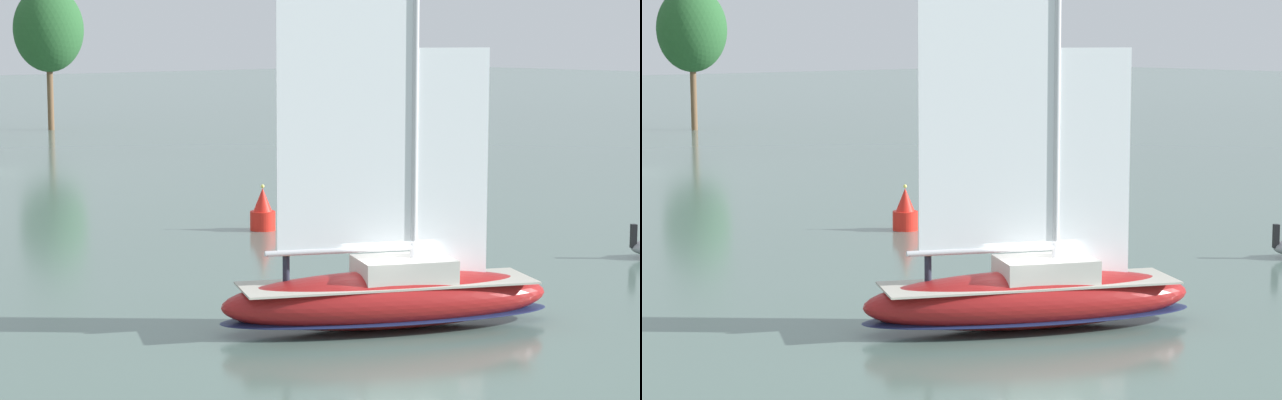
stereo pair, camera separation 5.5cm
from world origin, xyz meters
The scene contains 4 objects.
ground_plane centered at (0.00, 0.00, 0.00)m, with size 400.00×400.00×0.00m, color slate.
tree_shore_left centered at (27.39, 71.46, 8.59)m, with size 5.96×5.96×12.27m.
sailboat_main centered at (0.01, 0.00, 1.07)m, with size 10.00×6.69×13.43m.
channel_buoy centered at (8.05, 16.35, 0.78)m, with size 1.09×1.09×1.97m.
Camera 1 is at (-24.04, -25.51, 8.44)m, focal length 70.00 mm.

